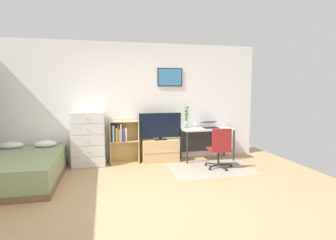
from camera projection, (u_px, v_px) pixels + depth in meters
name	position (u px, v px, depth m)	size (l,w,h in m)	color
ground_plane	(146.00, 201.00, 4.09)	(7.20, 7.20, 0.00)	tan
wall_back_with_posters	(130.00, 102.00, 6.28)	(6.12, 0.09, 2.70)	white
area_rug	(211.00, 169.00, 5.70)	(1.70, 1.20, 0.01)	#9E937F
bed	(18.00, 169.00, 4.88)	(1.46, 2.06, 0.60)	brown
dresser	(88.00, 139.00, 5.89)	(0.70, 0.46, 1.18)	silver
bookshelf	(122.00, 138.00, 6.12)	(0.64, 0.30, 0.95)	tan
tv_stand	(160.00, 150.00, 6.31)	(0.83, 0.41, 0.50)	tan
television	(160.00, 126.00, 6.22)	(0.96, 0.16, 0.61)	black
desk	(206.00, 134.00, 6.51)	(1.19, 0.57, 0.74)	silver
office_chair	(220.00, 147.00, 5.66)	(0.57, 0.58, 0.86)	#232326
laptop	(210.00, 125.00, 6.52)	(0.37, 0.40, 0.16)	#333338
computer_mouse	(223.00, 127.00, 6.45)	(0.06, 0.10, 0.03)	silver
bamboo_vase	(187.00, 118.00, 6.46)	(0.10, 0.10, 0.53)	silver
wine_glass	(195.00, 124.00, 6.24)	(0.07, 0.07, 0.18)	silver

